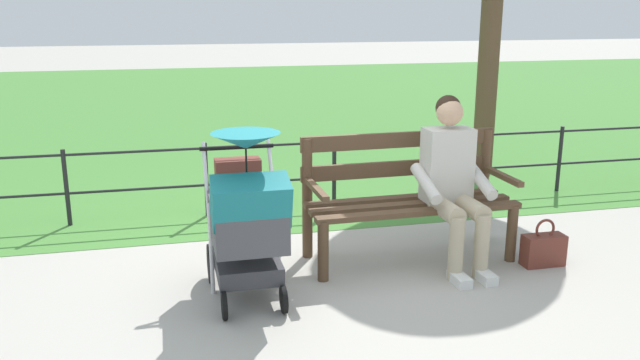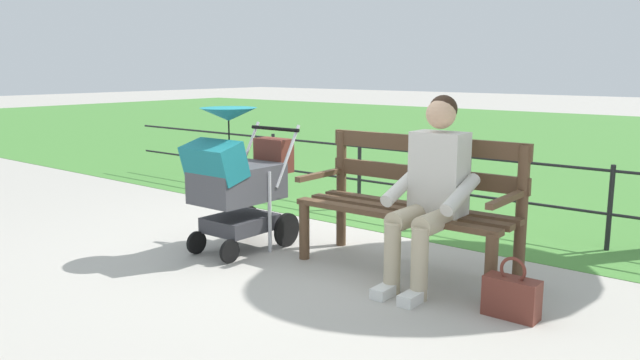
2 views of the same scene
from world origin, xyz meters
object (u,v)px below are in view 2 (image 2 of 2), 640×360
person_on_bench (431,186)px  handbag (511,297)px  stroller (237,178)px  park_bench (412,198)px

person_on_bench → handbag: person_on_bench is taller
stroller → park_bench: bearing=-159.1°
park_bench → handbag: bearing=155.4°
park_bench → handbag: (-0.95, 0.44, -0.40)m
person_on_bench → stroller: bearing=9.9°
park_bench → stroller: 1.39m
person_on_bench → stroller: size_ratio=1.11×
park_bench → handbag: 1.12m
park_bench → handbag: size_ratio=4.36×
person_on_bench → handbag: (-0.67, 0.21, -0.55)m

